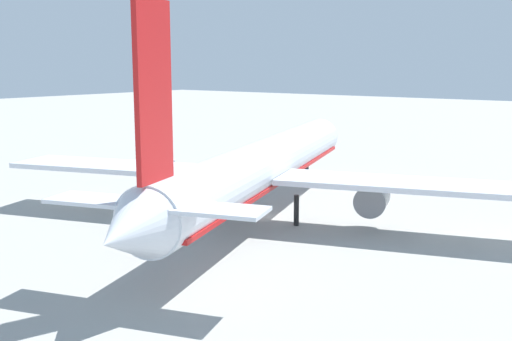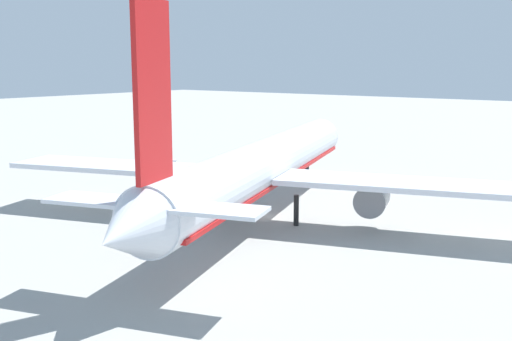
% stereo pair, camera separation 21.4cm
% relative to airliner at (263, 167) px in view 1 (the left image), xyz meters
% --- Properties ---
extents(ground_plane, '(600.00, 600.00, 0.00)m').
position_rel_airliner_xyz_m(ground_plane, '(1.27, 0.39, -7.33)').
color(ground_plane, '#9E9E99').
extents(airliner, '(78.18, 73.27, 26.79)m').
position_rel_airliner_xyz_m(airliner, '(0.00, 0.00, 0.00)').
color(airliner, silver).
rests_on(airliner, ground).
extents(baggage_cart_0, '(3.03, 2.84, 1.42)m').
position_rel_airliner_xyz_m(baggage_cart_0, '(24.02, 40.74, -6.55)').
color(baggage_cart_0, '#595B60').
rests_on(baggage_cart_0, ground).
extents(ground_worker_3, '(0.56, 0.56, 1.77)m').
position_rel_airliner_xyz_m(ground_worker_3, '(38.72, -22.51, -6.43)').
color(ground_worker_3, '#3F3F47').
rests_on(ground_worker_3, ground).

